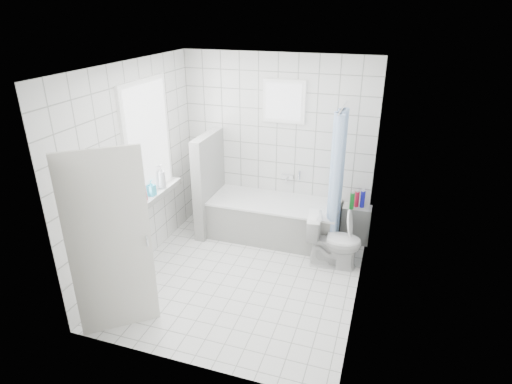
% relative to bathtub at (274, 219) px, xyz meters
% --- Properties ---
extents(ground, '(3.00, 3.00, 0.00)m').
position_rel_bathtub_xyz_m(ground, '(-0.08, -1.12, -0.29)').
color(ground, white).
rests_on(ground, ground).
extents(ceiling, '(3.00, 3.00, 0.00)m').
position_rel_bathtub_xyz_m(ceiling, '(-0.08, -1.12, 2.31)').
color(ceiling, white).
rests_on(ceiling, ground).
extents(wall_back, '(2.80, 0.02, 2.60)m').
position_rel_bathtub_xyz_m(wall_back, '(-0.08, 0.38, 1.01)').
color(wall_back, white).
rests_on(wall_back, ground).
extents(wall_front, '(2.80, 0.02, 2.60)m').
position_rel_bathtub_xyz_m(wall_front, '(-0.08, -2.62, 1.01)').
color(wall_front, white).
rests_on(wall_front, ground).
extents(wall_left, '(0.02, 3.00, 2.60)m').
position_rel_bathtub_xyz_m(wall_left, '(-1.48, -1.12, 1.01)').
color(wall_left, white).
rests_on(wall_left, ground).
extents(wall_right, '(0.02, 3.00, 2.60)m').
position_rel_bathtub_xyz_m(wall_right, '(1.32, -1.12, 1.01)').
color(wall_right, white).
rests_on(wall_right, ground).
extents(window_left, '(0.01, 0.90, 1.40)m').
position_rel_bathtub_xyz_m(window_left, '(-1.44, -0.82, 1.31)').
color(window_left, white).
rests_on(window_left, wall_left).
extents(window_back, '(0.50, 0.01, 0.50)m').
position_rel_bathtub_xyz_m(window_back, '(0.02, 0.33, 1.66)').
color(window_back, white).
rests_on(window_back, wall_back).
extents(window_sill, '(0.18, 1.02, 0.08)m').
position_rel_bathtub_xyz_m(window_sill, '(-1.39, -0.82, 0.57)').
color(window_sill, white).
rests_on(window_sill, wall_left).
extents(door, '(0.64, 0.54, 2.00)m').
position_rel_bathtub_xyz_m(door, '(-1.02, -2.35, 0.71)').
color(door, silver).
rests_on(door, ground).
extents(bathtub, '(1.85, 0.77, 0.58)m').
position_rel_bathtub_xyz_m(bathtub, '(0.00, 0.00, 0.00)').
color(bathtub, white).
rests_on(bathtub, ground).
extents(partition_wall, '(0.15, 0.85, 1.50)m').
position_rel_bathtub_xyz_m(partition_wall, '(-0.99, -0.05, 0.46)').
color(partition_wall, white).
rests_on(partition_wall, ground).
extents(tiled_ledge, '(0.40, 0.24, 0.55)m').
position_rel_bathtub_xyz_m(tiled_ledge, '(1.15, 0.25, -0.02)').
color(tiled_ledge, white).
rests_on(tiled_ledge, ground).
extents(toilet, '(0.74, 0.47, 0.72)m').
position_rel_bathtub_xyz_m(toilet, '(0.95, -0.47, 0.07)').
color(toilet, white).
rests_on(toilet, ground).
extents(curtain_rod, '(0.02, 0.80, 0.02)m').
position_rel_bathtub_xyz_m(curtain_rod, '(0.87, -0.02, 1.71)').
color(curtain_rod, silver).
rests_on(curtain_rod, wall_back).
extents(shower_curtain, '(0.14, 0.48, 1.78)m').
position_rel_bathtub_xyz_m(shower_curtain, '(0.87, -0.16, 0.81)').
color(shower_curtain, '#467ECE').
rests_on(shower_curtain, curtain_rod).
extents(tub_faucet, '(0.18, 0.06, 0.06)m').
position_rel_bathtub_xyz_m(tub_faucet, '(0.10, 0.33, 0.56)').
color(tub_faucet, silver).
rests_on(tub_faucet, wall_back).
extents(sill_bottles, '(0.16, 0.60, 0.33)m').
position_rel_bathtub_xyz_m(sill_bottles, '(-1.38, -0.92, 0.76)').
color(sill_bottles, silver).
rests_on(sill_bottles, window_sill).
extents(ledge_bottles, '(0.20, 0.17, 0.24)m').
position_rel_bathtub_xyz_m(ledge_bottles, '(1.14, 0.23, 0.38)').
color(ledge_bottles, '#1717BB').
rests_on(ledge_bottles, tiled_ledge).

